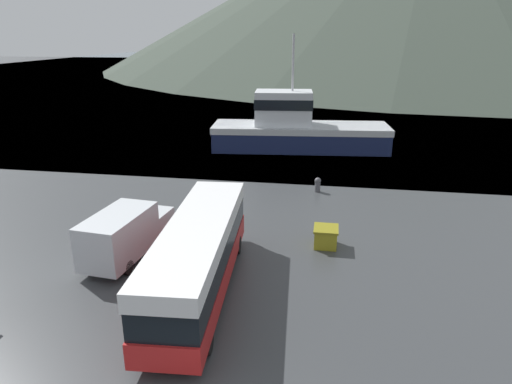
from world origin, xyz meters
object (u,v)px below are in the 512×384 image
object	(u,v)px
delivery_van	(126,233)
fishing_boat	(296,128)
storage_bin	(326,237)
tour_bus	(199,254)
small_boat	(280,113)

from	to	relation	value
delivery_van	fishing_boat	xyz separation A→B (m)	(6.43, 24.18, 0.70)
fishing_boat	storage_bin	distance (m)	21.61
delivery_van	tour_bus	bearing A→B (deg)	-24.06
storage_bin	small_boat	world-z (taller)	storage_bin
tour_bus	fishing_boat	distance (m)	26.88
small_boat	fishing_boat	bearing A→B (deg)	122.97
storage_bin	small_boat	distance (m)	39.62
tour_bus	fishing_boat	world-z (taller)	fishing_boat
delivery_van	storage_bin	xyz separation A→B (m)	(9.81, 2.89, -0.79)
small_boat	delivery_van	bearing A→B (deg)	107.48
fishing_boat	storage_bin	bearing A→B (deg)	3.45
small_boat	storage_bin	bearing A→B (deg)	121.50
delivery_van	small_boat	size ratio (longest dim) A/B	0.94
tour_bus	delivery_van	size ratio (longest dim) A/B	1.79
tour_bus	storage_bin	bearing A→B (deg)	42.40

